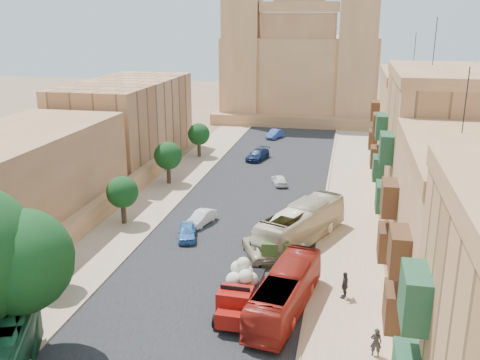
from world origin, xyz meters
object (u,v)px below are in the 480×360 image
at_px(car_dkblue, 258,155).
at_px(red_truck, 240,291).
at_px(car_white_b, 279,180).
at_px(street_tree_c, 168,156).
at_px(car_cream, 261,247).
at_px(street_tree_a, 47,245).
at_px(olive_pickup, 276,244).
at_px(pedestrian_c, 345,285).
at_px(street_tree_d, 199,134).
at_px(pedestrian_a, 376,342).
at_px(bus_cream_east, 302,224).
at_px(car_blue_a, 187,232).
at_px(car_white_a, 201,218).
at_px(church, 301,64).
at_px(bus_red_east, 285,292).
at_px(street_tree_b, 122,192).
at_px(car_blue_b, 275,134).

bearing_deg(car_dkblue, red_truck, -68.62).
bearing_deg(car_white_b, street_tree_c, -10.02).
height_order(street_tree_c, car_cream, street_tree_c).
height_order(street_tree_a, olive_pickup, street_tree_a).
relative_size(street_tree_c, pedestrian_c, 2.51).
bearing_deg(street_tree_d, pedestrian_a, -61.87).
distance_m(street_tree_a, car_dkblue, 36.75).
bearing_deg(car_white_b, red_truck, 73.28).
xyz_separation_m(car_cream, car_dkblue, (-5.15, 27.95, -0.02)).
bearing_deg(street_tree_c, bus_cream_east, -39.28).
xyz_separation_m(street_tree_a, car_blue_a, (6.44, 9.83, -2.52)).
relative_size(red_truck, olive_pickup, 1.19).
distance_m(olive_pickup, pedestrian_c, 7.60).
bearing_deg(olive_pickup, street_tree_c, 131.44).
bearing_deg(car_white_a, street_tree_a, -102.16).
xyz_separation_m(red_truck, car_blue_a, (-6.55, 10.17, -0.83)).
relative_size(street_tree_c, pedestrian_a, 2.77).
xyz_separation_m(street_tree_a, car_cream, (12.90, 7.89, -2.44)).
height_order(car_white_b, pedestrian_c, pedestrian_c).
xyz_separation_m(church, street_tree_c, (-10.00, -42.61, -6.43)).
bearing_deg(pedestrian_c, street_tree_d, -133.62).
height_order(bus_cream_east, car_white_a, bus_cream_east).
height_order(street_tree_c, bus_red_east, street_tree_c).
height_order(car_blue_a, pedestrian_a, pedestrian_a).
xyz_separation_m(olive_pickup, pedestrian_c, (5.25, -5.49, 0.00)).
xyz_separation_m(red_truck, bus_cream_east, (2.64, 11.55, 0.09)).
bearing_deg(street_tree_b, bus_red_east, -36.90).
bearing_deg(red_truck, car_blue_b, 95.71).
distance_m(car_blue_a, car_dkblue, 26.04).
xyz_separation_m(red_truck, car_cream, (-0.09, 8.22, -0.74)).
relative_size(car_blue_a, car_blue_b, 0.91).
bearing_deg(bus_red_east, car_blue_a, -36.65).
relative_size(street_tree_c, red_truck, 0.82).
bearing_deg(red_truck, car_dkblue, 98.24).
bearing_deg(car_blue_a, church, 70.58).
height_order(car_white_a, pedestrian_c, pedestrian_c).
relative_size(church, olive_pickup, 7.66).
relative_size(church, car_white_b, 11.26).
bearing_deg(car_blue_b, street_tree_c, -90.98).
distance_m(street_tree_c, car_white_a, 12.98).
distance_m(church, car_cream, 59.45).
height_order(bus_red_east, car_white_b, bus_red_east).
height_order(street_tree_d, olive_pickup, street_tree_d).
bearing_deg(car_cream, street_tree_a, 8.54).
bearing_deg(car_blue_a, pedestrian_c, -45.12).
xyz_separation_m(street_tree_b, car_dkblue, (7.75, 23.84, -2.19)).
distance_m(car_cream, car_blue_b, 41.17).
bearing_deg(car_dkblue, church, 98.95).
distance_m(street_tree_d, car_white_b, 15.73).
distance_m(car_white_b, pedestrian_a, 30.60).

